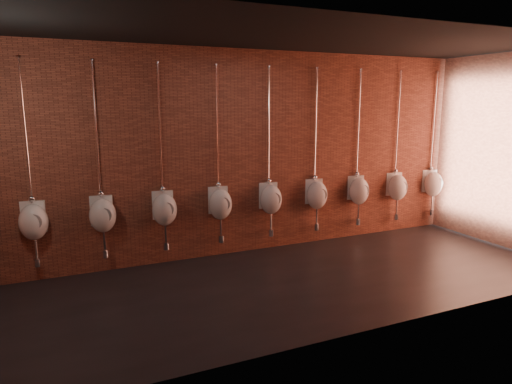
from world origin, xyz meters
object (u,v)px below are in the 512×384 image
urinal_3 (164,208)px  urinal_6 (317,194)px  urinal_5 (271,198)px  urinal_8 (397,186)px  urinal_4 (220,203)px  urinal_7 (359,190)px  urinal_9 (433,183)px  urinal_2 (103,214)px  urinal_1 (33,221)px

urinal_3 → urinal_6: bearing=0.0°
urinal_5 → urinal_8: 2.60m
urinal_4 → urinal_6: same height
urinal_7 → urinal_9: size_ratio=1.00×
urinal_2 → urinal_8: size_ratio=1.00×
urinal_5 → urinal_6: (0.87, 0.00, 0.00)m
urinal_2 → urinal_3: bearing=0.0°
urinal_4 → urinal_6: 1.73m
urinal_3 → urinal_6: (2.60, 0.00, 0.00)m
urinal_9 → urinal_7: bearing=180.0°
urinal_4 → urinal_8: bearing=0.0°
urinal_8 → urinal_9: same height
urinal_4 → urinal_5: same height
urinal_7 → urinal_5: bearing=180.0°
urinal_2 → urinal_8: (5.20, 0.00, 0.00)m
urinal_6 → urinal_8: same height
urinal_1 → urinal_2: size_ratio=1.00×
urinal_5 → urinal_8: bearing=0.0°
urinal_5 → urinal_1: bearing=180.0°
urinal_1 → urinal_2: 0.87m
urinal_5 → urinal_7: size_ratio=1.00×
urinal_6 → urinal_8: bearing=0.0°
urinal_2 → urinal_7: (4.34, 0.00, 0.00)m
urinal_3 → urinal_2: bearing=180.0°
urinal_1 → urinal_5: bearing=0.0°
urinal_5 → urinal_7: (1.73, 0.00, 0.00)m
urinal_3 → urinal_4: 0.87m
urinal_3 → urinal_5: bearing=0.0°
urinal_1 → urinal_6: same height
urinal_2 → urinal_3: (0.87, 0.00, 0.00)m
urinal_1 → urinal_6: size_ratio=1.00×
urinal_2 → urinal_7: size_ratio=1.00×
urinal_4 → urinal_7: bearing=0.0°
urinal_6 → urinal_7: same height
urinal_1 → urinal_8: 6.07m
urinal_8 → urinal_9: bearing=0.0°
urinal_3 → urinal_4: same height
urinal_2 → urinal_3: same height
urinal_7 → urinal_8: (0.87, 0.00, 0.00)m
urinal_7 → urinal_2: bearing=180.0°
urinal_5 → urinal_6: 0.87m
urinal_3 → urinal_7: same height
urinal_8 → urinal_6: bearing=180.0°
urinal_1 → urinal_3: bearing=0.0°
urinal_3 → urinal_5: same height
urinal_1 → urinal_4: size_ratio=1.00×
urinal_7 → urinal_9: 1.73m
urinal_2 → urinal_6: (3.47, 0.00, 0.00)m
urinal_2 → urinal_9: (6.07, 0.00, 0.00)m
urinal_7 → urinal_8: bearing=0.0°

